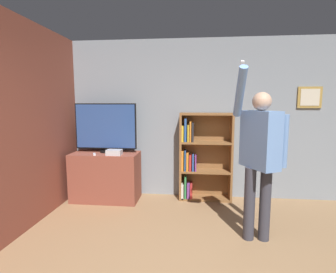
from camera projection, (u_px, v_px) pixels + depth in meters
The scene contains 8 objects.
wall_back at pixel (195, 119), 4.51m from camera, with size 6.25×0.09×2.70m.
wall_side_brick at pixel (20, 126), 3.26m from camera, with size 0.06×4.54×2.70m.
tv_ledge at pixel (106, 176), 4.41m from camera, with size 1.10×0.54×0.81m.
television at pixel (106, 127), 4.37m from camera, with size 1.04×0.22×0.82m.
game_console at pixel (114, 152), 4.18m from camera, with size 0.24×0.16×0.09m.
remote_loose at pixel (94, 154), 4.19m from camera, with size 0.09×0.14×0.02m.
bookshelf at pixel (201, 158), 4.41m from camera, with size 0.87×0.28×1.47m.
person at pixel (260, 151), 3.02m from camera, with size 0.62×0.60×2.08m.
Camera 1 is at (0.01, -1.57, 1.64)m, focal length 28.00 mm.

